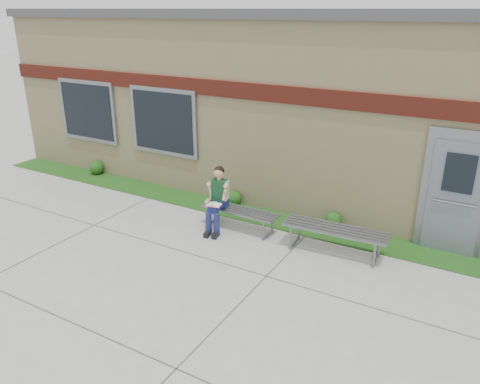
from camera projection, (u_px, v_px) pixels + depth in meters
The scene contains 9 objects.
ground at pixel (200, 274), 7.92m from camera, with size 80.00×80.00×0.00m, color #9E9E99.
grass_strip at pixel (269, 218), 10.02m from camera, with size 16.00×0.80×0.02m, color #224713.
school_building at pixel (329, 96), 11.99m from camera, with size 16.20×6.22×4.20m.
bench_left at pixel (240, 214), 9.44m from camera, with size 1.63×0.49×0.42m.
bench_right at pixel (335, 234), 8.50m from camera, with size 1.94×0.64×0.50m.
girl at pixel (217, 198), 9.35m from camera, with size 0.51×0.82×1.29m.
shrub_west at pixel (97, 167), 12.61m from camera, with size 0.37×0.37×0.37m, color #224713.
shrub_mid at pixel (234, 198), 10.62m from camera, with size 0.34×0.34×0.34m, color #224713.
shrub_east at pixel (333, 220), 9.54m from camera, with size 0.33×0.33×0.33m, color #224713.
Camera 1 is at (3.99, -5.62, 4.20)m, focal length 35.00 mm.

